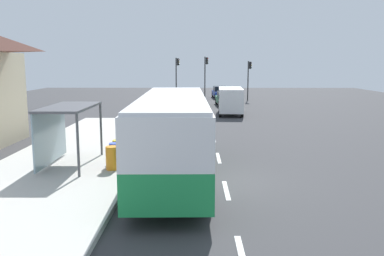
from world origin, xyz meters
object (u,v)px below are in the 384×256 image
at_px(sedan_near, 220,92).
at_px(traffic_light_median, 206,71).
at_px(bus, 173,131).
at_px(recycling_bin_orange, 112,158).
at_px(recycling_bin_yellow, 119,151).
at_px(bus_shelter, 62,120).
at_px(traffic_light_near_side, 249,74).
at_px(sedan_far, 226,98).
at_px(traffic_light_far_side, 177,72).
at_px(white_van, 230,99).
at_px(recycling_bin_blue, 116,154).

height_order(sedan_near, traffic_light_median, traffic_light_median).
bearing_deg(bus, sedan_near, 83.82).
relative_size(sedan_near, recycling_bin_orange, 4.73).
xyz_separation_m(recycling_bin_yellow, bus_shelter, (-2.21, -0.59, 1.44)).
bearing_deg(recycling_bin_orange, sedan_near, 79.90).
height_order(recycling_bin_yellow, traffic_light_near_side, traffic_light_near_side).
height_order(bus, sedan_far, bus).
relative_size(bus, sedan_near, 2.46).
bearing_deg(sedan_near, traffic_light_far_side, -154.84).
bearing_deg(traffic_light_near_side, white_van, -103.71).
distance_m(sedan_near, sedan_far, 9.53).
relative_size(bus, traffic_light_far_side, 2.18).
bearing_deg(sedan_far, traffic_light_median, 103.74).
bearing_deg(recycling_bin_yellow, sedan_far, 75.72).
bearing_deg(bus_shelter, traffic_light_near_side, 69.76).
bearing_deg(traffic_light_far_side, bus, -87.69).
bearing_deg(recycling_bin_blue, traffic_light_near_side, 73.35).
bearing_deg(recycling_bin_orange, white_van, 71.92).
bearing_deg(bus, traffic_light_near_side, 77.91).
relative_size(white_van, recycling_bin_orange, 5.57).
distance_m(white_van, recycling_bin_yellow, 19.30).
height_order(bus, bus_shelter, bus).
bearing_deg(traffic_light_far_side, traffic_light_near_side, -5.31).
bearing_deg(bus_shelter, white_van, 65.37).
bearing_deg(bus, recycling_bin_blue, 153.51).
height_order(bus, recycling_bin_orange, bus).
bearing_deg(traffic_light_far_side, bus_shelter, -95.71).
xyz_separation_m(recycling_bin_orange, recycling_bin_yellow, (0.00, 1.40, 0.00)).
bearing_deg(white_van, bus_shelter, -114.63).
bearing_deg(recycling_bin_yellow, white_van, 70.62).
bearing_deg(traffic_light_median, recycling_bin_blue, -97.69).
xyz_separation_m(recycling_bin_blue, traffic_light_near_side, (9.70, 32.44, 2.47)).
bearing_deg(recycling_bin_blue, sedan_near, 79.71).
distance_m(sedan_far, traffic_light_far_side, 9.21).
relative_size(sedan_near, bus_shelter, 1.12).
bearing_deg(traffic_light_median, white_van, -83.21).
distance_m(sedan_near, traffic_light_far_side, 6.50).
bearing_deg(traffic_light_near_side, sedan_near, 133.88).
bearing_deg(bus, recycling_bin_orange, 167.76).
relative_size(white_van, sedan_near, 1.18).
height_order(traffic_light_near_side, traffic_light_far_side, traffic_light_far_side).
xyz_separation_m(bus, traffic_light_far_side, (-1.39, 34.48, 1.53)).
distance_m(bus, white_van, 20.52).
height_order(traffic_light_far_side, traffic_light_median, traffic_light_median).
bearing_deg(traffic_light_near_side, bus_shelter, -110.24).
height_order(sedan_far, traffic_light_median, traffic_light_median).
bearing_deg(sedan_near, recycling_bin_orange, -100.10).
bearing_deg(traffic_light_median, sedan_far, -76.26).
xyz_separation_m(bus, bus_shelter, (-4.70, 1.35, 0.25)).
xyz_separation_m(white_van, recycling_bin_yellow, (-6.40, -18.20, -0.69)).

